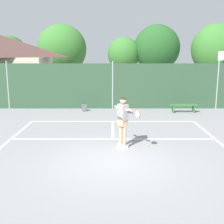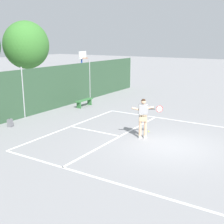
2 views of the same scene
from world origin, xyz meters
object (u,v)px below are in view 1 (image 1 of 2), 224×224
at_px(courtside_bench, 183,106).
at_px(basketball_hoop, 223,70).
at_px(backpack_grey, 83,108).
at_px(tennis_ball, 147,145).
at_px(tennis_player, 122,118).

bearing_deg(courtside_bench, basketball_hoop, 38.67).
bearing_deg(courtside_bench, backpack_grey, 175.81).
height_order(tennis_ball, backpack_grey, backpack_grey).
xyz_separation_m(tennis_ball, courtside_bench, (2.86, 6.15, 0.33)).
xyz_separation_m(tennis_player, courtside_bench, (3.79, 6.28, -0.75)).
bearing_deg(backpack_grey, basketball_hoop, 13.28).
bearing_deg(tennis_ball, tennis_player, -171.79).
bearing_deg(tennis_player, backpack_grey, 107.07).
bearing_deg(courtside_bench, tennis_ball, -114.96).
bearing_deg(tennis_ball, courtside_bench, 65.04).
distance_m(basketball_hoop, tennis_ball, 10.86).
xyz_separation_m(tennis_ball, backpack_grey, (-2.98, 6.58, 0.16)).
distance_m(tennis_player, tennis_ball, 1.43).
distance_m(backpack_grey, courtside_bench, 5.87).
relative_size(tennis_ball, backpack_grey, 0.14).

